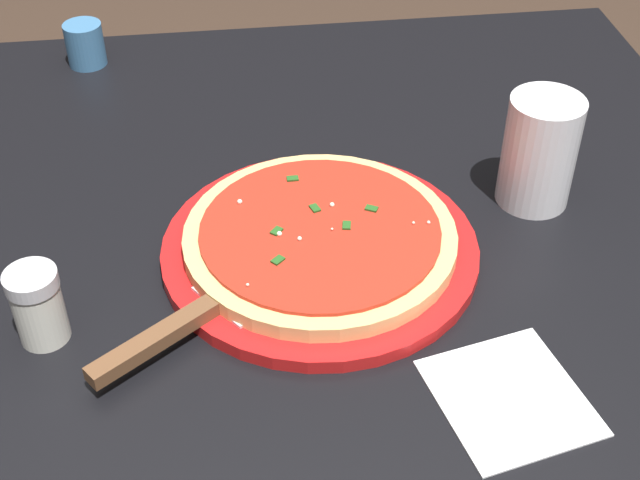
{
  "coord_description": "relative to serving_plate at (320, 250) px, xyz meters",
  "views": [
    {
      "loc": [
        0.66,
        -0.1,
        1.32
      ],
      "look_at": [
        0.01,
        -0.01,
        0.77
      ],
      "focal_mm": 49.6,
      "sensor_mm": 36.0,
      "label": 1
    }
  ],
  "objects": [
    {
      "name": "pizza",
      "position": [
        -0.0,
        -0.0,
        0.02
      ],
      "size": [
        0.27,
        0.27,
        0.02
      ],
      "color": "#DBB26B",
      "rests_on": "serving_plate"
    },
    {
      "name": "cup_tall_drink",
      "position": [
        -0.06,
        0.24,
        0.05
      ],
      "size": [
        0.08,
        0.08,
        0.12
      ],
      "primitive_type": "cylinder",
      "color": "silver",
      "rests_on": "restaurant_table"
    },
    {
      "name": "serving_plate",
      "position": [
        0.0,
        0.0,
        0.0
      ],
      "size": [
        0.31,
        0.31,
        0.01
      ],
      "primitive_type": "cylinder",
      "color": "red",
      "rests_on": "restaurant_table"
    },
    {
      "name": "parmesan_shaker",
      "position": [
        0.08,
        -0.26,
        0.03
      ],
      "size": [
        0.05,
        0.05,
        0.07
      ],
      "color": "silver",
      "rests_on": "restaurant_table"
    },
    {
      "name": "cup_small_sauce",
      "position": [
        -0.43,
        -0.25,
        0.02
      ],
      "size": [
        0.05,
        0.05,
        0.06
      ],
      "primitive_type": "cylinder",
      "color": "teal",
      "rests_on": "restaurant_table"
    },
    {
      "name": "napkin_folded_right",
      "position": [
        0.2,
        0.13,
        -0.01
      ],
      "size": [
        0.15,
        0.14,
        0.0
      ],
      "primitive_type": "cube",
      "rotation": [
        0.0,
        0.0,
        0.22
      ],
      "color": "white",
      "rests_on": "restaurant_table"
    },
    {
      "name": "pizza_server",
      "position": [
        0.09,
        -0.12,
        0.01
      ],
      "size": [
        0.17,
        0.2,
        0.01
      ],
      "color": "silver",
      "rests_on": "serving_plate"
    },
    {
      "name": "restaurant_table",
      "position": [
        -0.01,
        0.01,
        -0.14
      ],
      "size": [
        0.98,
        0.94,
        0.75
      ],
      "color": "black",
      "rests_on": "ground_plane"
    }
  ]
}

